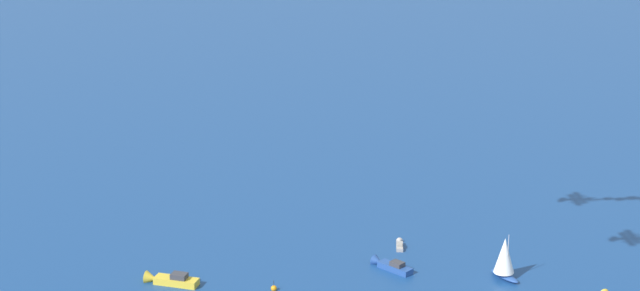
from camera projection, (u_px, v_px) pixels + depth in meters
motorboat_trailing at (169, 280)px, 205.53m from camera, size 10.34×6.61×2.95m
sailboat_ahead at (505, 258)px, 206.88m from camera, size 7.24×4.70×9.00m
motorboat_mid_cluster at (390, 265)px, 211.84m from camera, size 8.86×2.63×2.55m
motorboat_outer_ring_c at (400, 245)px, 221.96m from camera, size 4.18×4.87×1.49m
marker_buoy at (274, 288)px, 202.99m from camera, size 1.10×1.10×2.10m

